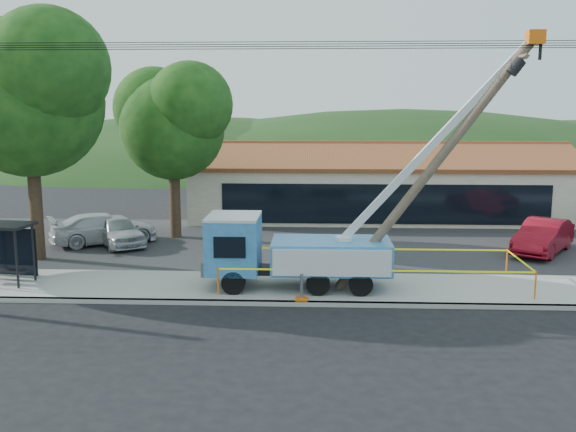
# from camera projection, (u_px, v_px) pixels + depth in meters

# --- Properties ---
(ground) EXTENTS (120.00, 120.00, 0.00)m
(ground) POSITION_uv_depth(u_px,v_px,m) (308.00, 327.00, 19.95)
(ground) COLOR black
(ground) RESTS_ON ground
(curb) EXTENTS (60.00, 0.25, 0.15)m
(curb) POSITION_uv_depth(u_px,v_px,m) (309.00, 304.00, 22.01)
(curb) COLOR #A6A39B
(curb) RESTS_ON ground
(sidewalk) EXTENTS (60.00, 4.00, 0.15)m
(sidewalk) POSITION_uv_depth(u_px,v_px,m) (309.00, 288.00, 23.88)
(sidewalk) COLOR #A6A39B
(sidewalk) RESTS_ON ground
(parking_lot) EXTENTS (60.00, 12.00, 0.10)m
(parking_lot) POSITION_uv_depth(u_px,v_px,m) (311.00, 243.00, 31.76)
(parking_lot) COLOR #28282B
(parking_lot) RESTS_ON ground
(strip_mall) EXTENTS (22.50, 8.53, 4.67)m
(strip_mall) POSITION_uv_depth(u_px,v_px,m) (378.00, 187.00, 39.12)
(strip_mall) COLOR #BAB394
(strip_mall) RESTS_ON ground
(tree_west_near) EXTENTS (7.56, 6.72, 10.80)m
(tree_west_near) POSITION_uv_depth(u_px,v_px,m) (28.00, 88.00, 27.09)
(tree_west_near) COLOR #332316
(tree_west_near) RESTS_ON ground
(tree_lot) EXTENTS (6.30, 5.60, 8.94)m
(tree_lot) POSITION_uv_depth(u_px,v_px,m) (172.00, 117.00, 32.01)
(tree_lot) COLOR #332316
(tree_lot) RESTS_ON ground
(hill_west) EXTENTS (78.40, 56.00, 28.00)m
(hill_west) POSITION_uv_depth(u_px,v_px,m) (187.00, 164.00, 74.77)
(hill_west) COLOR #183413
(hill_west) RESTS_ON ground
(hill_center) EXTENTS (89.60, 64.00, 32.00)m
(hill_center) POSITION_uv_depth(u_px,v_px,m) (402.00, 165.00, 73.64)
(hill_center) COLOR #183413
(hill_center) RESTS_ON ground
(utility_truck) EXTENTS (11.75, 3.63, 9.17)m
(utility_truck) POSITION_uv_depth(u_px,v_px,m) (295.00, 248.00, 23.52)
(utility_truck) COLOR black
(utility_truck) RESTS_ON ground
(leaning_pole) EXTENTS (6.83, 1.93, 9.13)m
(leaning_pole) POSITION_uv_depth(u_px,v_px,m) (442.00, 155.00, 22.60)
(leaning_pole) COLOR brown
(leaning_pole) RESTS_ON ground
(bus_shelter) EXTENTS (2.56, 1.78, 2.30)m
(bus_shelter) POSITION_uv_depth(u_px,v_px,m) (2.00, 239.00, 24.19)
(bus_shelter) COLOR black
(bus_shelter) RESTS_ON ground
(caution_tape) EXTENTS (11.13, 3.47, 1.00)m
(caution_tape) POSITION_uv_depth(u_px,v_px,m) (371.00, 264.00, 24.09)
(caution_tape) COLOR orange
(caution_tape) RESTS_ON ground
(car_silver) EXTENTS (3.91, 4.50, 1.46)m
(car_silver) POSITION_uv_depth(u_px,v_px,m) (118.00, 247.00, 31.15)
(car_silver) COLOR #B4B7BC
(car_silver) RESTS_ON ground
(car_red) EXTENTS (3.99, 4.80, 1.54)m
(car_red) POSITION_uv_depth(u_px,v_px,m) (542.00, 255.00, 29.50)
(car_red) COLOR maroon
(car_red) RESTS_ON ground
(car_white) EXTENTS (5.49, 4.33, 1.49)m
(car_white) POSITION_uv_depth(u_px,v_px,m) (105.00, 245.00, 31.55)
(car_white) COLOR silver
(car_white) RESTS_ON ground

